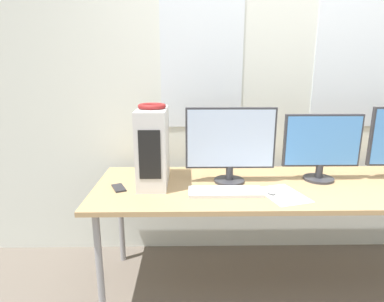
# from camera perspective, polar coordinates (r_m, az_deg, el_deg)

# --- Properties ---
(wall_back) EXTENTS (8.00, 0.07, 2.70)m
(wall_back) POSITION_cam_1_polar(r_m,az_deg,el_deg) (2.48, 14.76, 12.42)
(wall_back) COLOR silver
(wall_back) RESTS_ON ground_plane
(desk) EXTENTS (2.46, 0.76, 0.71)m
(desk) POSITION_cam_1_polar(r_m,az_deg,el_deg) (2.13, 17.23, -6.78)
(desk) COLOR tan
(desk) RESTS_ON ground_plane
(pc_tower) EXTENTS (0.18, 0.39, 0.47)m
(pc_tower) POSITION_cam_1_polar(r_m,az_deg,el_deg) (2.00, -6.92, 0.76)
(pc_tower) COLOR silver
(pc_tower) RESTS_ON desk
(headphones) EXTENTS (0.17, 0.17, 0.03)m
(headphones) POSITION_cam_1_polar(r_m,az_deg,el_deg) (1.96, -7.14, 7.91)
(headphones) COLOR maroon
(headphones) RESTS_ON pc_tower
(monitor_main) EXTENTS (0.56, 0.19, 0.48)m
(monitor_main) POSITION_cam_1_polar(r_m,az_deg,el_deg) (2.01, 6.84, 1.49)
(monitor_main) COLOR #333338
(monitor_main) RESTS_ON desk
(monitor_right_near) EXTENTS (0.49, 0.19, 0.43)m
(monitor_right_near) POSITION_cam_1_polar(r_m,az_deg,el_deg) (2.20, 22.09, 0.92)
(monitor_right_near) COLOR #333338
(monitor_right_near) RESTS_ON desk
(keyboard) EXTENTS (0.43, 0.16, 0.02)m
(keyboard) POSITION_cam_1_polar(r_m,az_deg,el_deg) (1.89, 5.93, -7.18)
(keyboard) COLOR silver
(keyboard) RESTS_ON desk
(mouse) EXTENTS (0.05, 0.09, 0.03)m
(mouse) POSITION_cam_1_polar(r_m,az_deg,el_deg) (1.94, 13.84, -6.84)
(mouse) COLOR #B2B2B7
(mouse) RESTS_ON desk
(cell_phone) EXTENTS (0.11, 0.15, 0.01)m
(cell_phone) POSITION_cam_1_polar(r_m,az_deg,el_deg) (2.00, -12.89, -6.40)
(cell_phone) COLOR #232328
(cell_phone) RESTS_ON desk
(paper_sheet_left) EXTENTS (0.28, 0.34, 0.00)m
(paper_sheet_left) POSITION_cam_1_polar(r_m,az_deg,el_deg) (1.94, 15.86, -7.46)
(paper_sheet_left) COLOR white
(paper_sheet_left) RESTS_ON desk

